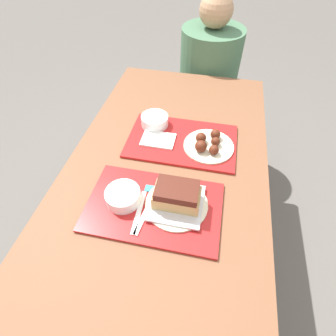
{
  "coord_description": "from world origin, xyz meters",
  "views": [
    {
      "loc": [
        0.15,
        -0.62,
        1.51
      ],
      "look_at": [
        0.02,
        0.01,
        0.79
      ],
      "focal_mm": 28.0,
      "sensor_mm": 36.0,
      "label": 1
    }
  ],
  "objects": [
    {
      "name": "plastic_knife_near",
      "position": [
        -0.02,
        -0.18,
        0.76
      ],
      "size": [
        0.04,
        0.17,
        0.0
      ],
      "color": "white",
      "rests_on": "tray_near"
    },
    {
      "name": "ground_plane",
      "position": [
        0.0,
        0.0,
        0.0
      ],
      "size": [
        12.0,
        12.0,
        0.0
      ],
      "primitive_type": "plane",
      "color": "#605B56"
    },
    {
      "name": "condiment_packet",
      "position": [
        -0.03,
        -0.08,
        0.77
      ],
      "size": [
        0.04,
        0.03,
        0.01
      ],
      "color": "teal",
      "rests_on": "tray_near"
    },
    {
      "name": "picnic_bench_far",
      "position": [
        0.0,
        1.01,
        0.36
      ],
      "size": [
        0.75,
        0.28,
        0.44
      ],
      "color": "brown",
      "rests_on": "ground_plane"
    },
    {
      "name": "plastic_fork_near",
      "position": [
        -0.04,
        -0.18,
        0.76
      ],
      "size": [
        0.02,
        0.17,
        0.0
      ],
      "color": "white",
      "rests_on": "tray_near"
    },
    {
      "name": "person_seated_across",
      "position": [
        0.08,
        1.01,
        0.71
      ],
      "size": [
        0.38,
        0.38,
        0.68
      ],
      "color": "#477051",
      "rests_on": "picnic_bench_far"
    },
    {
      "name": "wings_plate_far",
      "position": [
        0.15,
        0.19,
        0.78
      ],
      "size": [
        0.21,
        0.21,
        0.06
      ],
      "color": "beige",
      "rests_on": "tray_far"
    },
    {
      "name": "brisket_sandwich_plate",
      "position": [
        0.08,
        -0.12,
        0.8
      ],
      "size": [
        0.21,
        0.21,
        0.1
      ],
      "color": "beige",
      "rests_on": "tray_near"
    },
    {
      "name": "bowl_coleslaw_near",
      "position": [
        -0.11,
        -0.14,
        0.79
      ],
      "size": [
        0.12,
        0.12,
        0.05
      ],
      "color": "white",
      "rests_on": "tray_near"
    },
    {
      "name": "picnic_table",
      "position": [
        0.0,
        0.0,
        0.65
      ],
      "size": [
        0.79,
        1.59,
        0.75
      ],
      "color": "brown",
      "rests_on": "ground_plane"
    },
    {
      "name": "tray_near",
      "position": [
        -0.0,
        -0.14,
        0.76
      ],
      "size": [
        0.46,
        0.29,
        0.01
      ],
      "color": "red",
      "rests_on": "picnic_table"
    },
    {
      "name": "napkin_far",
      "position": [
        -0.06,
        0.18,
        0.77
      ],
      "size": [
        0.14,
        0.1,
        0.01
      ],
      "color": "white",
      "rests_on": "tray_far"
    },
    {
      "name": "tray_far",
      "position": [
        0.04,
        0.21,
        0.76
      ],
      "size": [
        0.46,
        0.29,
        0.01
      ],
      "color": "red",
      "rests_on": "picnic_table"
    },
    {
      "name": "bowl_coleslaw_far",
      "position": [
        -0.1,
        0.28,
        0.79
      ],
      "size": [
        0.12,
        0.12,
        0.05
      ],
      "color": "white",
      "rests_on": "tray_far"
    }
  ]
}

